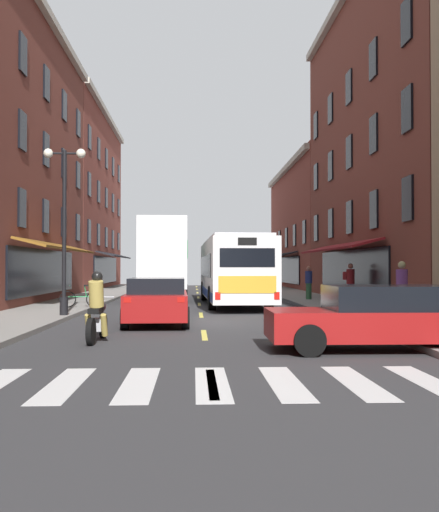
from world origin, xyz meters
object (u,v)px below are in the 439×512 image
transit_bus (233,270)px  pedestrian_far (402,289)px  box_truck (164,260)px  pedestrian_near (350,282)px  sedan_mid (383,317)px  motorcycle_rider (97,312)px  sedan_near (169,282)px  pedestrian_mid (309,282)px  street_lamp_twin (64,223)px  sedan_far (157,301)px  bicycle_near (81,298)px

transit_bus → pedestrian_far: 10.68m
box_truck → pedestrian_near: 10.29m
sedan_mid → motorcycle_rider: size_ratio=2.30×
sedan_mid → pedestrian_far: size_ratio=2.64×
motorcycle_rider → sedan_near: bearing=88.9°
box_truck → pedestrian_mid: 7.79m
motorcycle_rider → pedestrian_near: (9.31, 12.51, 0.38)m
sedan_near → street_lamp_twin: size_ratio=0.78×
box_truck → sedan_near: (-0.13, 10.16, -1.40)m
motorcycle_rider → pedestrian_near: 15.59m
sedan_far → transit_bus: bearing=73.2°
box_truck → sedan_far: (0.48, -13.82, -1.42)m
street_lamp_twin → sedan_near: bearing=83.1°
bicycle_near → motorcycle_rider: bearing=-77.5°
bicycle_near → pedestrian_mid: pedestrian_mid is taller
box_truck → motorcycle_rider: size_ratio=3.90×
transit_bus → street_lamp_twin: bearing=-129.2°
transit_bus → sedan_mid: 15.81m
pedestrian_mid → street_lamp_twin: (-10.20, -9.63, 2.26)m
box_truck → motorcycle_rider: 18.08m
sedan_near → pedestrian_near: pedestrian_near is taller
sedan_far → bicycle_near: bearing=119.6°
sedan_near → sedan_far: 23.99m
bicycle_near → sedan_near: bearing=81.1°
pedestrian_mid → pedestrian_far: size_ratio=0.93×
box_truck → sedan_mid: (5.59, -19.71, -1.45)m
box_truck → sedan_far: bearing=-88.0°
sedan_near → pedestrian_near: (8.76, -15.67, 0.34)m
box_truck → pedestrian_near: (8.63, -5.50, -1.06)m
sedan_mid → pedestrian_far: bearing=67.2°
sedan_near → sedan_mid: sedan_near is taller
box_truck → bicycle_near: bearing=-110.6°
sedan_far → bicycle_near: 6.91m
sedan_near → pedestrian_far: 25.21m
box_truck → sedan_near: box_truck is taller
box_truck → sedan_mid: size_ratio=1.70×
sedan_mid → sedan_far: 7.80m
sedan_near → pedestrian_mid: (7.54, -12.25, 0.25)m
pedestrian_far → pedestrian_near: bearing=-98.7°
pedestrian_near → pedestrian_mid: pedestrian_near is taller
sedan_mid → bicycle_near: sedan_mid is taller
bicycle_near → sedan_far: bearing=-60.4°
motorcycle_rider → pedestrian_far: (8.81, 4.36, 0.37)m
street_lamp_twin → motorcycle_rider: bearing=-71.4°
pedestrian_far → street_lamp_twin: size_ratio=0.32×
pedestrian_near → pedestrian_mid: (-1.22, 3.41, -0.09)m
transit_bus → box_truck: bearing=130.0°
box_truck → bicycle_near: (-2.93, -7.81, -1.65)m
motorcycle_rider → bicycle_near: bearing=102.5°
sedan_near → motorcycle_rider: 28.18m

